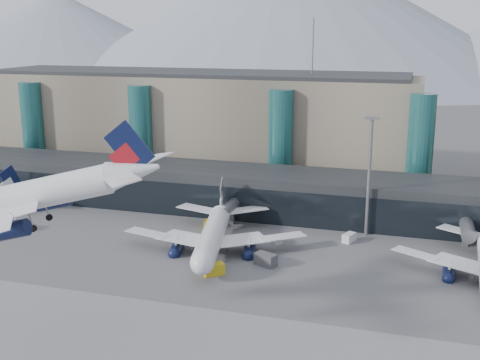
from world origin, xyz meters
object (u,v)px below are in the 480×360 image
Objects in this scene: veh_c at (266,259)px; veh_d at (349,238)px; veh_a at (8,224)px; veh_b at (208,224)px; jet_parked_mid at (215,224)px; veh_f at (2,207)px; hero_jet at (48,186)px; lightmast_mid at (369,170)px; veh_h at (214,269)px; veh_g at (277,240)px.

veh_d is at bearing 75.90° from veh_c.
veh_a is at bearing -160.81° from veh_c.
jet_parked_mid is at bearing -166.43° from veh_b.
veh_f reaches higher than veh_b.
hero_jet reaches higher than veh_c.
hero_jet is 8.57× the size of veh_c.
jet_parked_mid reaches higher than veh_b.
veh_b is 0.71× the size of veh_c.
lightmast_mid is 6.23× the size of veh_c.
veh_c is at bearing -130.37° from jet_parked_mid.
veh_b is at bearing 111.27° from veh_d.
veh_a is 0.85× the size of veh_h.
veh_f is (-57.48, 8.46, -3.82)m from jet_parked_mid.
veh_d is at bearing 47.73° from hero_jet.
veh_c is 21.93m from veh_d.
jet_parked_mid is at bearing 69.31° from hero_jet.
veh_f is 0.88× the size of veh_h.
veh_g is at bearing -76.48° from jet_parked_mid.
veh_c is at bearing -125.83° from lightmast_mid.
veh_d is (25.85, 10.59, -3.82)m from jet_parked_mid.
jet_parked_mid is 14.54m from veh_c.
veh_d is at bearing -105.56° from veh_f.
veh_a reaches higher than veh_g.
lightmast_mid is 8.03× the size of veh_a.
veh_a is at bearing -166.90° from lightmast_mid.
jet_parked_mid is at bearing 67.01° from veh_h.
veh_c is at bearing -21.85° from veh_a.
jet_parked_mid is 14.94m from veh_h.
veh_c reaches higher than veh_a.
lightmast_mid is 40.75m from veh_h.
veh_f is at bearing 124.24° from hero_jet.
hero_jet is at bearing -155.07° from veh_h.
veh_a is at bearing 124.60° from hero_jet.
lightmast_mid is at bearing -4.14° from veh_a.
veh_h is (61.97, -22.22, 0.11)m from veh_f.
veh_b is 0.78× the size of veh_h.
hero_jet reaches higher than veh_a.
jet_parked_mid is 12.14× the size of veh_d.
lightmast_mid reaches higher than veh_f.
lightmast_mid reaches higher than veh_g.
veh_f reaches higher than veh_g.
jet_parked_mid is 10.41× the size of veh_h.
veh_c reaches higher than veh_g.
veh_b is 52.20m from veh_f.
veh_f reaches higher than veh_d.
hero_jet reaches higher than veh_b.
veh_a is at bearing -129.40° from veh_g.
veh_a is 53.92m from veh_h.
hero_jet is 58.14m from veh_b.
veh_b is at bearing -154.23° from veh_g.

